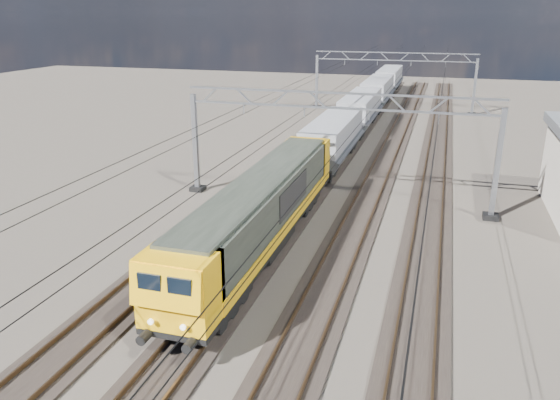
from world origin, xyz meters
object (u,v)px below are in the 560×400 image
(locomotive, at_px, (263,209))
(hopper_wagon_third, at_px, (377,91))
(catenary_gantry_far, at_px, (393,79))
(hopper_wagon_mid, at_px, (360,109))
(catenary_gantry_mid, at_px, (335,144))
(hopper_wagon_fourth, at_px, (389,78))
(hopper_wagon_lead, at_px, (333,137))

(locomotive, bearing_deg, hopper_wagon_third, 90.00)
(catenary_gantry_far, distance_m, hopper_wagon_mid, 12.66)
(locomotive, bearing_deg, hopper_wagon_mid, 90.00)
(catenary_gantry_mid, height_order, hopper_wagon_mid, catenary_gantry_mid)
(hopper_wagon_third, height_order, hopper_wagon_fourth, same)
(locomotive, height_order, hopper_wagon_fourth, locomotive)
(catenary_gantry_far, height_order, hopper_wagon_third, catenary_gantry_far)
(locomotive, relative_size, hopper_wagon_third, 1.62)
(hopper_wagon_mid, distance_m, hopper_wagon_third, 14.20)
(locomotive, height_order, hopper_wagon_third, locomotive)
(locomotive, bearing_deg, hopper_wagon_lead, 90.00)
(locomotive, distance_m, hopper_wagon_fourth, 60.30)
(locomotive, relative_size, hopper_wagon_mid, 1.62)
(hopper_wagon_mid, distance_m, hopper_wagon_fourth, 28.40)
(catenary_gantry_mid, height_order, hopper_wagon_third, catenary_gantry_mid)
(hopper_wagon_mid, relative_size, hopper_wagon_third, 1.00)
(hopper_wagon_fourth, bearing_deg, hopper_wagon_mid, -90.00)
(locomotive, relative_size, hopper_wagon_lead, 1.62)
(catenary_gantry_mid, distance_m, hopper_wagon_lead, 9.76)
(hopper_wagon_lead, bearing_deg, catenary_gantry_mid, -78.00)
(hopper_wagon_mid, relative_size, hopper_wagon_fourth, 1.00)
(hopper_wagon_mid, xyz_separation_m, hopper_wagon_third, (0.00, 14.20, 0.00))
(locomotive, height_order, hopper_wagon_mid, locomotive)
(catenary_gantry_mid, height_order, hopper_wagon_fourth, catenary_gantry_mid)
(catenary_gantry_mid, height_order, hopper_wagon_lead, catenary_gantry_mid)
(catenary_gantry_far, distance_m, locomotive, 44.36)
(hopper_wagon_third, distance_m, hopper_wagon_fourth, 14.20)
(locomotive, bearing_deg, hopper_wagon_fourth, 90.00)
(hopper_wagon_fourth, bearing_deg, locomotive, -90.00)
(hopper_wagon_lead, bearing_deg, hopper_wagon_fourth, 90.00)
(catenary_gantry_mid, distance_m, catenary_gantry_far, 36.00)
(catenary_gantry_far, bearing_deg, catenary_gantry_mid, -90.00)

